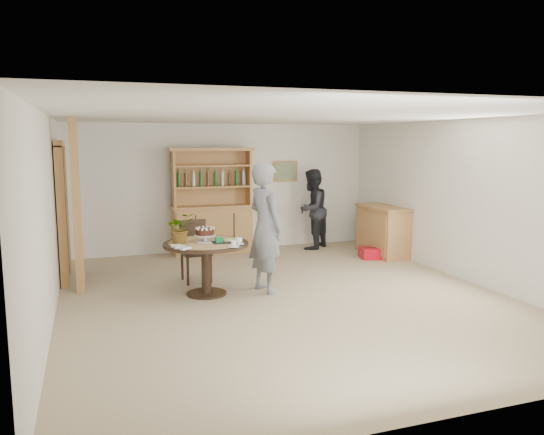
{
  "coord_description": "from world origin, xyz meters",
  "views": [
    {
      "loc": [
        -2.52,
        -6.73,
        2.16
      ],
      "look_at": [
        0.0,
        0.55,
        1.05
      ],
      "focal_mm": 35.0,
      "sensor_mm": 36.0,
      "label": 1
    }
  ],
  "objects_px": {
    "sideboard": "(383,230)",
    "adult_person": "(312,209)",
    "dining_chair": "(195,247)",
    "hutch": "(212,218)",
    "teen_boy": "(266,227)",
    "dining_table": "(206,253)",
    "red_suitcase": "(377,253)"
  },
  "relations": [
    {
      "from": "sideboard",
      "to": "adult_person",
      "type": "bearing_deg",
      "value": 136.14
    },
    {
      "from": "dining_chair",
      "to": "adult_person",
      "type": "xyz_separation_m",
      "value": [
        2.71,
        1.69,
        0.27
      ]
    },
    {
      "from": "sideboard",
      "to": "hutch",
      "type": "bearing_deg",
      "value": 157.79
    },
    {
      "from": "sideboard",
      "to": "teen_boy",
      "type": "relative_size",
      "value": 0.67
    },
    {
      "from": "sideboard",
      "to": "adult_person",
      "type": "distance_m",
      "value": 1.48
    },
    {
      "from": "dining_table",
      "to": "teen_boy",
      "type": "height_order",
      "value": "teen_boy"
    },
    {
      "from": "teen_boy",
      "to": "adult_person",
      "type": "relative_size",
      "value": 1.17
    },
    {
      "from": "hutch",
      "to": "teen_boy",
      "type": "height_order",
      "value": "hutch"
    },
    {
      "from": "dining_chair",
      "to": "adult_person",
      "type": "height_order",
      "value": "adult_person"
    },
    {
      "from": "dining_table",
      "to": "sideboard",
      "type": "bearing_deg",
      "value": 22.07
    },
    {
      "from": "adult_person",
      "to": "red_suitcase",
      "type": "xyz_separation_m",
      "value": [
        0.8,
        -1.22,
        -0.7
      ]
    },
    {
      "from": "dining_table",
      "to": "dining_chair",
      "type": "xyz_separation_m",
      "value": [
        -0.01,
        0.83,
        -0.07
      ]
    },
    {
      "from": "red_suitcase",
      "to": "teen_boy",
      "type": "bearing_deg",
      "value": -139.67
    },
    {
      "from": "sideboard",
      "to": "adult_person",
      "type": "relative_size",
      "value": 0.78
    },
    {
      "from": "teen_boy",
      "to": "adult_person",
      "type": "distance_m",
      "value": 3.21
    },
    {
      "from": "teen_boy",
      "to": "red_suitcase",
      "type": "bearing_deg",
      "value": -77.28
    },
    {
      "from": "hutch",
      "to": "adult_person",
      "type": "distance_m",
      "value": 2.02
    },
    {
      "from": "sideboard",
      "to": "dining_chair",
      "type": "bearing_deg",
      "value": -169.59
    },
    {
      "from": "teen_boy",
      "to": "red_suitcase",
      "type": "height_order",
      "value": "teen_boy"
    },
    {
      "from": "hutch",
      "to": "dining_table",
      "type": "height_order",
      "value": "hutch"
    },
    {
      "from": "teen_boy",
      "to": "red_suitcase",
      "type": "relative_size",
      "value": 2.79
    },
    {
      "from": "dining_table",
      "to": "adult_person",
      "type": "bearing_deg",
      "value": 42.96
    },
    {
      "from": "sideboard",
      "to": "teen_boy",
      "type": "height_order",
      "value": "teen_boy"
    },
    {
      "from": "hutch",
      "to": "dining_chair",
      "type": "height_order",
      "value": "hutch"
    },
    {
      "from": "dining_table",
      "to": "hutch",
      "type": "bearing_deg",
      "value": 75.65
    },
    {
      "from": "hutch",
      "to": "sideboard",
      "type": "distance_m",
      "value": 3.29
    },
    {
      "from": "hutch",
      "to": "dining_table",
      "type": "bearing_deg",
      "value": -104.35
    },
    {
      "from": "adult_person",
      "to": "teen_boy",
      "type": "bearing_deg",
      "value": 15.27
    },
    {
      "from": "teen_boy",
      "to": "sideboard",
      "type": "bearing_deg",
      "value": -75.92
    },
    {
      "from": "dining_table",
      "to": "dining_chair",
      "type": "relative_size",
      "value": 1.27
    },
    {
      "from": "adult_person",
      "to": "red_suitcase",
      "type": "distance_m",
      "value": 1.62
    },
    {
      "from": "teen_boy",
      "to": "adult_person",
      "type": "xyz_separation_m",
      "value": [
        1.86,
        2.62,
        -0.13
      ]
    }
  ]
}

